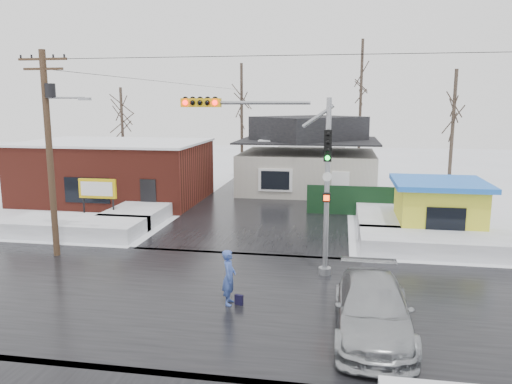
% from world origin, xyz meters
% --- Properties ---
extents(ground, '(120.00, 120.00, 0.00)m').
position_xyz_m(ground, '(0.00, 0.00, 0.00)').
color(ground, white).
rests_on(ground, ground).
extents(road_ns, '(10.00, 120.00, 0.02)m').
position_xyz_m(road_ns, '(0.00, 0.00, 0.01)').
color(road_ns, black).
rests_on(road_ns, ground).
extents(road_ew, '(120.00, 10.00, 0.02)m').
position_xyz_m(road_ew, '(0.00, 0.00, 0.01)').
color(road_ew, black).
rests_on(road_ew, ground).
extents(snowbank_nw, '(7.00, 3.00, 0.80)m').
position_xyz_m(snowbank_nw, '(-9.00, 7.00, 0.40)').
color(snowbank_nw, white).
rests_on(snowbank_nw, ground).
extents(snowbank_ne, '(7.00, 3.00, 0.80)m').
position_xyz_m(snowbank_ne, '(9.00, 7.00, 0.40)').
color(snowbank_ne, white).
rests_on(snowbank_ne, ground).
extents(snowbank_nside_w, '(3.00, 8.00, 0.80)m').
position_xyz_m(snowbank_nside_w, '(-7.00, 12.00, 0.40)').
color(snowbank_nside_w, white).
rests_on(snowbank_nside_w, ground).
extents(snowbank_nside_e, '(3.00, 8.00, 0.80)m').
position_xyz_m(snowbank_nside_e, '(7.00, 12.00, 0.40)').
color(snowbank_nside_e, white).
rests_on(snowbank_nside_e, ground).
extents(traffic_signal, '(6.05, 0.68, 7.00)m').
position_xyz_m(traffic_signal, '(2.43, 2.97, 4.54)').
color(traffic_signal, gray).
rests_on(traffic_signal, ground).
extents(utility_pole, '(3.15, 0.44, 9.00)m').
position_xyz_m(utility_pole, '(-7.93, 3.50, 5.11)').
color(utility_pole, '#382619').
rests_on(utility_pole, ground).
extents(brick_building, '(12.20, 8.20, 4.12)m').
position_xyz_m(brick_building, '(-11.00, 15.99, 2.08)').
color(brick_building, maroon).
rests_on(brick_building, ground).
extents(marquee_sign, '(2.20, 0.21, 2.55)m').
position_xyz_m(marquee_sign, '(-9.00, 9.49, 1.92)').
color(marquee_sign, black).
rests_on(marquee_sign, ground).
extents(house, '(10.40, 8.40, 5.76)m').
position_xyz_m(house, '(2.00, 22.00, 2.62)').
color(house, '#B8B2A6').
rests_on(house, ground).
extents(kiosk, '(4.60, 4.60, 2.88)m').
position_xyz_m(kiosk, '(9.50, 9.99, 1.46)').
color(kiosk, yellow).
rests_on(kiosk, ground).
extents(fence, '(8.00, 0.12, 1.80)m').
position_xyz_m(fence, '(6.50, 14.00, 0.90)').
color(fence, black).
rests_on(fence, ground).
extents(tree_far_left, '(3.00, 3.00, 10.00)m').
position_xyz_m(tree_far_left, '(-4.00, 26.00, 7.95)').
color(tree_far_left, '#332821').
rests_on(tree_far_left, ground).
extents(tree_far_mid, '(3.00, 3.00, 12.00)m').
position_xyz_m(tree_far_mid, '(6.00, 28.00, 9.54)').
color(tree_far_mid, '#332821').
rests_on(tree_far_mid, ground).
extents(tree_far_right, '(3.00, 3.00, 9.00)m').
position_xyz_m(tree_far_right, '(12.00, 20.00, 7.16)').
color(tree_far_right, '#332821').
rests_on(tree_far_right, ground).
extents(tree_far_west, '(3.00, 3.00, 8.00)m').
position_xyz_m(tree_far_west, '(-14.00, 24.00, 6.36)').
color(tree_far_west, '#332821').
rests_on(tree_far_west, ground).
extents(pedestrian, '(0.49, 0.72, 1.91)m').
position_xyz_m(pedestrian, '(0.88, -0.53, 0.96)').
color(pedestrian, '#3A54A5').
rests_on(pedestrian, ground).
extents(car, '(2.25, 5.47, 1.58)m').
position_xyz_m(car, '(5.57, -2.03, 0.79)').
color(car, '#A1A5A8').
rests_on(car, ground).
extents(shopping_bag, '(0.30, 0.18, 0.35)m').
position_xyz_m(shopping_bag, '(1.22, -0.56, 0.17)').
color(shopping_bag, black).
rests_on(shopping_bag, ground).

